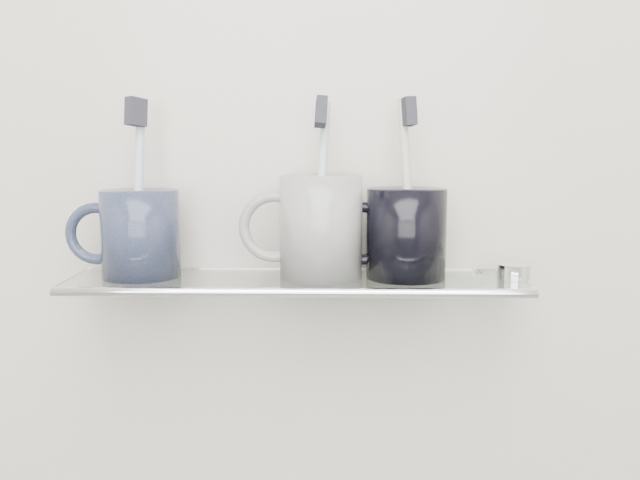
{
  "coord_description": "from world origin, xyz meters",
  "views": [
    {
      "loc": [
        0.04,
        0.27,
        1.25
      ],
      "look_at": [
        0.03,
        1.04,
        1.14
      ],
      "focal_mm": 40.0,
      "sensor_mm": 36.0,
      "label": 1
    }
  ],
  "objects_px": {
    "shelf_glass": "(296,282)",
    "mug_center": "(321,227)",
    "mug_left": "(140,234)",
    "mug_right": "(406,234)"
  },
  "relations": [
    {
      "from": "shelf_glass",
      "to": "mug_right",
      "type": "height_order",
      "value": "mug_right"
    },
    {
      "from": "mug_center",
      "to": "mug_right",
      "type": "relative_size",
      "value": 1.14
    },
    {
      "from": "mug_center",
      "to": "mug_right",
      "type": "distance_m",
      "value": 0.09
    },
    {
      "from": "mug_left",
      "to": "mug_right",
      "type": "bearing_deg",
      "value": -1.47
    },
    {
      "from": "shelf_glass",
      "to": "mug_left",
      "type": "height_order",
      "value": "mug_left"
    },
    {
      "from": "mug_center",
      "to": "mug_right",
      "type": "bearing_deg",
      "value": 6.23
    },
    {
      "from": "shelf_glass",
      "to": "mug_left",
      "type": "bearing_deg",
      "value": 178.34
    },
    {
      "from": "shelf_glass",
      "to": "mug_center",
      "type": "relative_size",
      "value": 4.45
    },
    {
      "from": "mug_right",
      "to": "shelf_glass",
      "type": "bearing_deg",
      "value": 173.53
    },
    {
      "from": "shelf_glass",
      "to": "mug_right",
      "type": "relative_size",
      "value": 5.09
    }
  ]
}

